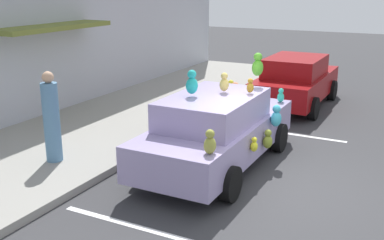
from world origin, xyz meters
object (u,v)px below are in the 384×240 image
at_px(plush_covered_car, 218,129).
at_px(parked_sedan_behind, 296,81).
at_px(pedestrian_near_shopfront, 52,120).
at_px(teddy_bear_on_sidewalk, 165,116).

distance_m(plush_covered_car, parked_sedan_behind, 5.58).
xyz_separation_m(parked_sedan_behind, pedestrian_near_shopfront, (-7.18, 3.03, 0.23)).
distance_m(parked_sedan_behind, pedestrian_near_shopfront, 7.79).
height_order(plush_covered_car, pedestrian_near_shopfront, plush_covered_car).
bearing_deg(parked_sedan_behind, plush_covered_car, 179.06).
relative_size(plush_covered_car, pedestrian_near_shopfront, 2.47).
relative_size(plush_covered_car, parked_sedan_behind, 1.10).
bearing_deg(plush_covered_car, parked_sedan_behind, -0.94).
height_order(teddy_bear_on_sidewalk, pedestrian_near_shopfront, pedestrian_near_shopfront).
xyz_separation_m(plush_covered_car, parked_sedan_behind, (5.58, -0.09, -0.02)).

